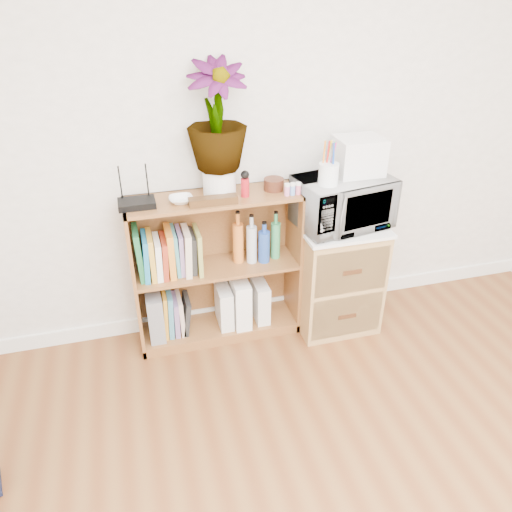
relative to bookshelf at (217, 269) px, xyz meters
name	(u,v)px	position (x,y,z in m)	size (l,w,h in m)	color
skirting_board	(265,304)	(0.35, 0.14, -0.42)	(4.00, 0.02, 0.10)	white
bookshelf	(217,269)	(0.00, 0.00, 0.00)	(1.00, 0.30, 0.95)	brown
wicker_unit	(335,276)	(0.75, -0.08, -0.12)	(0.50, 0.45, 0.70)	#9E7542
microwave	(343,202)	(0.75, -0.08, 0.39)	(0.54, 0.36, 0.30)	silver
pen_cup	(328,174)	(0.62, -0.15, 0.60)	(0.11, 0.11, 0.12)	white
small_appliance	(358,156)	(0.85, -0.03, 0.65)	(0.27, 0.22, 0.21)	white
router	(137,203)	(-0.42, -0.02, 0.49)	(0.20, 0.13, 0.04)	black
white_bowl	(181,200)	(-0.18, -0.03, 0.49)	(0.13, 0.13, 0.03)	white
plant_pot	(219,182)	(0.04, 0.02, 0.55)	(0.18, 0.18, 0.16)	white
potted_plant	(217,116)	(0.04, 0.02, 0.92)	(0.32, 0.32, 0.57)	#347C31
trinket_box	(213,201)	(-0.02, -0.10, 0.50)	(0.26, 0.07, 0.04)	#3B2410
kokeshi_doll	(245,187)	(0.17, -0.04, 0.53)	(0.05, 0.05, 0.11)	#AE151F
wooden_bowl	(274,184)	(0.35, 0.01, 0.51)	(0.11, 0.11, 0.07)	#3D1C10
paint_jars	(293,190)	(0.43, -0.09, 0.50)	(0.11, 0.04, 0.05)	#D4758B
file_box	(155,313)	(-0.40, 0.00, -0.25)	(0.09, 0.25, 0.31)	slate
magazine_holder_left	(224,306)	(0.03, -0.01, -0.27)	(0.08, 0.21, 0.27)	silver
magazine_holder_mid	(240,300)	(0.13, -0.01, -0.25)	(0.10, 0.26, 0.32)	white
magazine_holder_right	(260,300)	(0.27, -0.01, -0.27)	(0.08, 0.21, 0.26)	silver
cookbooks	(168,253)	(-0.28, 0.00, 0.16)	(0.37, 0.20, 0.30)	#1D6F3D
liquor_bottles	(256,239)	(0.25, 0.00, 0.17)	(0.29, 0.07, 0.32)	orange
lower_books	(175,313)	(-0.28, 0.00, -0.27)	(0.18, 0.19, 0.30)	orange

